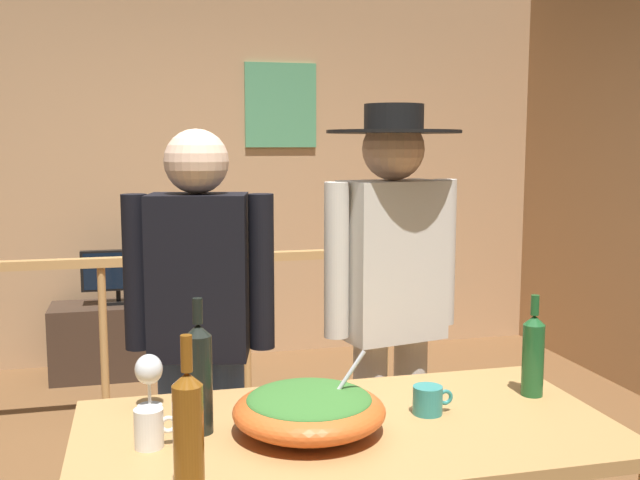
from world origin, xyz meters
name	(u,v)px	position (x,y,z in m)	size (l,w,h in m)	color
back_wall	(209,162)	(0.00, 2.65, 1.44)	(5.13, 0.10, 2.88)	tan
framed_picture	(281,105)	(0.52, 2.59, 1.85)	(0.53, 0.03, 0.61)	#4E996A
stair_railing	(200,308)	(-0.19, 1.35, 0.65)	(3.28, 0.10, 1.00)	#B2844C
tv_console	(120,339)	(-0.66, 2.30, 0.25)	(0.90, 0.40, 0.50)	#38281E
flat_screen_tv	(117,272)	(-0.66, 2.27, 0.72)	(0.47, 0.12, 0.37)	black
serving_table	(347,449)	(0.05, -0.86, 0.70)	(1.53, 0.79, 0.78)	#B2844C
salad_bowl	(309,408)	(-0.07, -0.88, 0.84)	(0.43, 0.43, 0.22)	#DB5B23
wine_glass	(149,371)	(-0.50, -0.57, 0.89)	(0.08, 0.08, 0.16)	silver
wine_bottle_amber	(188,431)	(-0.42, -1.18, 0.93)	(0.07, 0.07, 0.37)	brown
wine_bottle_green	(533,354)	(0.69, -0.75, 0.91)	(0.07, 0.07, 0.33)	#1E5628
wine_bottle_dark	(199,376)	(-0.36, -0.81, 0.94)	(0.07, 0.07, 0.38)	black
mug_teal	(428,400)	(0.31, -0.83, 0.82)	(0.12, 0.09, 0.08)	teal
mug_white	(150,428)	(-0.50, -0.88, 0.83)	(0.11, 0.08, 0.11)	white
person_standing_left	(200,320)	(-0.31, -0.20, 0.95)	(0.52, 0.29, 1.62)	#3D5684
person_standing_right	(392,288)	(0.41, -0.20, 1.03)	(0.55, 0.50, 1.72)	beige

